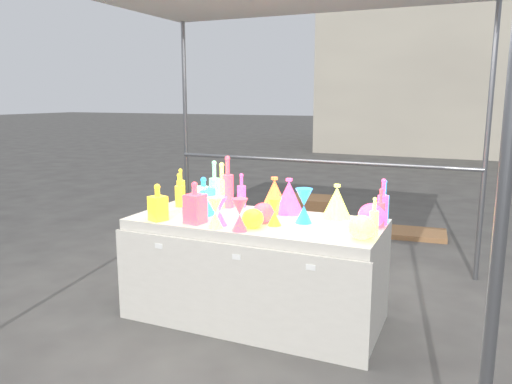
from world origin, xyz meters
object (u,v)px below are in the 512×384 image
at_px(decanter_0, 158,202).
at_px(hourglass_0, 240,215).
at_px(display_table, 255,269).
at_px(cardboard_box_closed, 309,216).
at_px(globe_0, 253,220).
at_px(bottle_0, 181,185).
at_px(lampshade_0, 274,195).

distance_m(decanter_0, hourglass_0, 0.66).
bearing_deg(display_table, cardboard_box_closed, 98.19).
bearing_deg(cardboard_box_closed, globe_0, -86.84).
bearing_deg(display_table, decanter_0, -154.18).
relative_size(bottle_0, lampshade_0, 1.01).
relative_size(display_table, bottle_0, 6.70).
xyz_separation_m(display_table, cardboard_box_closed, (-0.34, 2.35, -0.15)).
height_order(hourglass_0, lampshade_0, lampshade_0).
relative_size(display_table, cardboard_box_closed, 2.94).
height_order(display_table, bottle_0, bottle_0).
xyz_separation_m(display_table, decanter_0, (-0.63, -0.30, 0.51)).
distance_m(decanter_0, globe_0, 0.71).
height_order(display_table, decanter_0, decanter_0).
bearing_deg(bottle_0, cardboard_box_closed, 75.63).
height_order(cardboard_box_closed, hourglass_0, hourglass_0).
xyz_separation_m(display_table, bottle_0, (-0.85, 0.36, 0.51)).
bearing_deg(globe_0, hourglass_0, -116.78).
bearing_deg(decanter_0, bottle_0, 130.34).
distance_m(display_table, decanter_0, 0.86).
distance_m(cardboard_box_closed, hourglass_0, 2.78).
height_order(bottle_0, lampshade_0, bottle_0).
xyz_separation_m(display_table, hourglass_0, (0.03, -0.33, 0.48)).
distance_m(hourglass_0, globe_0, 0.12).
bearing_deg(hourglass_0, bottle_0, 142.11).
bearing_deg(bottle_0, globe_0, -32.33).
bearing_deg(globe_0, bottle_0, 147.67).
relative_size(cardboard_box_closed, bottle_0, 2.28).
bearing_deg(cardboard_box_closed, decanter_0, -102.19).
bearing_deg(lampshade_0, cardboard_box_closed, 109.78).
xyz_separation_m(bottle_0, globe_0, (0.93, -0.59, -0.08)).
bearing_deg(decanter_0, globe_0, 27.58).
relative_size(cardboard_box_closed, lampshade_0, 2.31).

